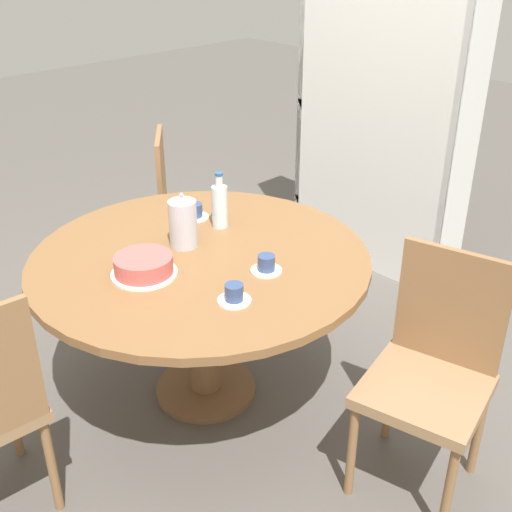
{
  "coord_description": "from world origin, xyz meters",
  "views": [
    {
      "loc": [
        1.83,
        -1.48,
        1.94
      ],
      "look_at": [
        0.0,
        0.32,
        0.59
      ],
      "focal_mm": 45.0,
      "sensor_mm": 36.0,
      "label": 1
    }
  ],
  "objects_px": {
    "bookshelf": "(382,118)",
    "cup_c": "(234,295)",
    "cup_b": "(195,212)",
    "chair_b": "(432,370)",
    "water_bottle": "(220,205)",
    "coffee_pot": "(183,222)",
    "cake_main": "(144,266)",
    "chair_c": "(187,208)",
    "cup_a": "(266,265)"
  },
  "relations": [
    {
      "from": "bookshelf",
      "to": "cup_c",
      "type": "xyz_separation_m",
      "value": [
        0.62,
        -1.74,
        -0.18
      ]
    },
    {
      "from": "cup_b",
      "to": "chair_b",
      "type": "bearing_deg",
      "value": 2.48
    },
    {
      "from": "water_bottle",
      "to": "cup_b",
      "type": "distance_m",
      "value": 0.17
    },
    {
      "from": "coffee_pot",
      "to": "cup_b",
      "type": "relative_size",
      "value": 1.93
    },
    {
      "from": "cake_main",
      "to": "water_bottle",
      "type": "bearing_deg",
      "value": 103.89
    },
    {
      "from": "cake_main",
      "to": "cup_b",
      "type": "relative_size",
      "value": 2.08
    },
    {
      "from": "cake_main",
      "to": "cup_c",
      "type": "distance_m",
      "value": 0.41
    },
    {
      "from": "chair_c",
      "to": "coffee_pot",
      "type": "height_order",
      "value": "coffee_pot"
    },
    {
      "from": "water_bottle",
      "to": "cup_a",
      "type": "xyz_separation_m",
      "value": [
        0.44,
        -0.15,
        -0.08
      ]
    },
    {
      "from": "chair_c",
      "to": "cup_a",
      "type": "bearing_deg",
      "value": -164.41
    },
    {
      "from": "coffee_pot",
      "to": "cup_c",
      "type": "bearing_deg",
      "value": -17.78
    },
    {
      "from": "coffee_pot",
      "to": "water_bottle",
      "type": "height_order",
      "value": "water_bottle"
    },
    {
      "from": "cup_b",
      "to": "cup_a",
      "type": "bearing_deg",
      "value": -12.27
    },
    {
      "from": "chair_c",
      "to": "cake_main",
      "type": "bearing_deg",
      "value": 172.32
    },
    {
      "from": "chair_c",
      "to": "water_bottle",
      "type": "height_order",
      "value": "water_bottle"
    },
    {
      "from": "chair_c",
      "to": "bookshelf",
      "type": "bearing_deg",
      "value": -79.18
    },
    {
      "from": "bookshelf",
      "to": "cup_c",
      "type": "relative_size",
      "value": 15.34
    },
    {
      "from": "chair_c",
      "to": "cup_c",
      "type": "xyz_separation_m",
      "value": [
        1.18,
        -0.72,
        0.24
      ]
    },
    {
      "from": "bookshelf",
      "to": "coffee_pot",
      "type": "xyz_separation_m",
      "value": [
        0.15,
        -1.59,
        -0.1
      ]
    },
    {
      "from": "chair_b",
      "to": "coffee_pot",
      "type": "height_order",
      "value": "coffee_pot"
    },
    {
      "from": "chair_c",
      "to": "cup_b",
      "type": "distance_m",
      "value": 0.67
    },
    {
      "from": "chair_b",
      "to": "cup_a",
      "type": "distance_m",
      "value": 0.73
    },
    {
      "from": "bookshelf",
      "to": "cup_b",
      "type": "distance_m",
      "value": 1.39
    },
    {
      "from": "coffee_pot",
      "to": "cake_main",
      "type": "distance_m",
      "value": 0.29
    },
    {
      "from": "cup_b",
      "to": "cup_c",
      "type": "distance_m",
      "value": 0.76
    },
    {
      "from": "chair_b",
      "to": "cake_main",
      "type": "xyz_separation_m",
      "value": [
        -0.98,
        -0.54,
        0.26
      ]
    },
    {
      "from": "chair_c",
      "to": "cake_main",
      "type": "distance_m",
      "value": 1.18
    },
    {
      "from": "chair_c",
      "to": "bookshelf",
      "type": "xyz_separation_m",
      "value": [
        0.55,
        1.02,
        0.42
      ]
    },
    {
      "from": "coffee_pot",
      "to": "cake_main",
      "type": "height_order",
      "value": "coffee_pot"
    },
    {
      "from": "chair_c",
      "to": "water_bottle",
      "type": "xyz_separation_m",
      "value": [
        0.66,
        -0.33,
        0.32
      ]
    },
    {
      "from": "water_bottle",
      "to": "chair_c",
      "type": "bearing_deg",
      "value": 153.39
    },
    {
      "from": "cup_c",
      "to": "bookshelf",
      "type": "bearing_deg",
      "value": 109.69
    },
    {
      "from": "cake_main",
      "to": "cup_b",
      "type": "xyz_separation_m",
      "value": [
        -0.28,
        0.49,
        -0.01
      ]
    },
    {
      "from": "cake_main",
      "to": "cup_a",
      "type": "bearing_deg",
      "value": 48.92
    },
    {
      "from": "chair_b",
      "to": "cup_b",
      "type": "distance_m",
      "value": 1.28
    },
    {
      "from": "chair_c",
      "to": "bookshelf",
      "type": "relative_size",
      "value": 0.48
    },
    {
      "from": "chair_b",
      "to": "cup_c",
      "type": "xyz_separation_m",
      "value": [
        -0.59,
        -0.42,
        0.24
      ]
    },
    {
      "from": "chair_c",
      "to": "chair_b",
      "type": "bearing_deg",
      "value": -150.4
    },
    {
      "from": "cup_c",
      "to": "water_bottle",
      "type": "bearing_deg",
      "value": 142.84
    },
    {
      "from": "chair_c",
      "to": "cup_c",
      "type": "bearing_deg",
      "value": -172.38
    },
    {
      "from": "chair_b",
      "to": "cup_a",
      "type": "height_order",
      "value": "chair_b"
    },
    {
      "from": "chair_b",
      "to": "water_bottle",
      "type": "distance_m",
      "value": 1.15
    },
    {
      "from": "cup_a",
      "to": "cup_b",
      "type": "distance_m",
      "value": 0.6
    },
    {
      "from": "chair_b",
      "to": "bookshelf",
      "type": "distance_m",
      "value": 1.84
    },
    {
      "from": "chair_c",
      "to": "water_bottle",
      "type": "bearing_deg",
      "value": -167.46
    },
    {
      "from": "coffee_pot",
      "to": "cup_a",
      "type": "height_order",
      "value": "coffee_pot"
    },
    {
      "from": "cup_c",
      "to": "chair_b",
      "type": "bearing_deg",
      "value": 35.69
    },
    {
      "from": "cup_a",
      "to": "cup_c",
      "type": "bearing_deg",
      "value": -72.63
    },
    {
      "from": "cake_main",
      "to": "chair_b",
      "type": "bearing_deg",
      "value": 28.96
    },
    {
      "from": "cake_main",
      "to": "cup_a",
      "type": "xyz_separation_m",
      "value": [
        0.31,
        0.36,
        -0.01
      ]
    }
  ]
}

